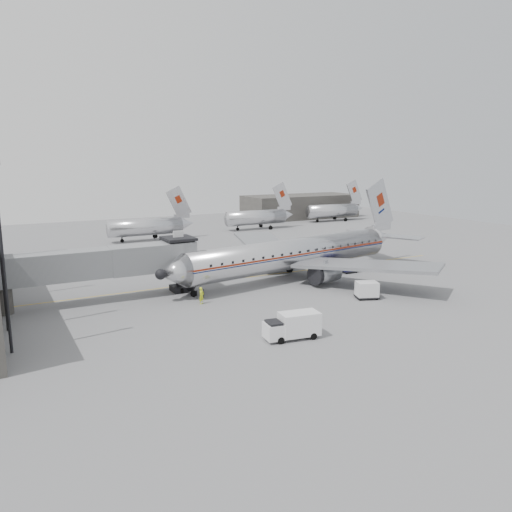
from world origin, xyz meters
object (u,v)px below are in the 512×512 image
Objects in this scene: baggage_cart_white at (367,290)px; ramp_worker at (201,296)px; service_van at (293,325)px; baggage_cart_navy at (349,266)px; airliner at (297,253)px.

baggage_cart_white is 18.22m from ramp_worker.
baggage_cart_navy is (20.62, 17.99, -0.28)m from service_van.
ramp_worker is (-2.83, 13.56, -0.28)m from service_van.
baggage_cart_navy is 1.20× the size of ramp_worker.
service_van is at bearing -139.18° from baggage_cart_navy.
baggage_cart_white is (14.06, 6.73, -0.19)m from service_van.
service_van is at bearing -133.18° from baggage_cart_white.
baggage_cart_white is at bearing -120.50° from baggage_cart_navy.
baggage_cart_white is (-6.56, -11.27, 0.10)m from baggage_cart_navy.
service_van is 27.37m from baggage_cart_navy.
ramp_worker is at bearing -169.58° from baggage_cart_navy.
service_van reaches higher than baggage_cart_navy.
airliner reaches higher than baggage_cart_navy.
ramp_worker is (-23.46, -4.43, -0.00)m from baggage_cart_navy.
airliner reaches higher than ramp_worker.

